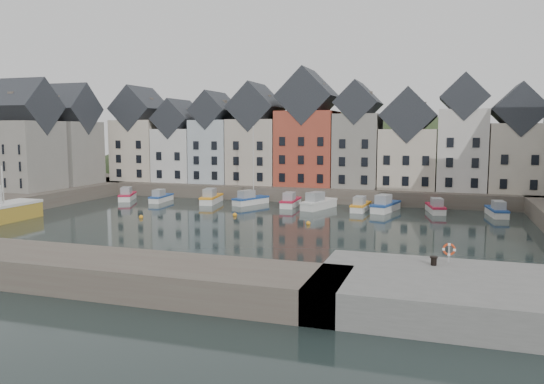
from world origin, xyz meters
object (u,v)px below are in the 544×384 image
at_px(boat_a, 127,196).
at_px(mooring_bollard, 434,260).
at_px(life_ring_post, 449,250).
at_px(boat_d, 250,199).

relative_size(boat_a, mooring_bollard, 10.74).
xyz_separation_m(boat_a, life_ring_post, (45.59, -33.47, 2.20)).
height_order(boat_d, life_ring_post, boat_d).
bearing_deg(life_ring_post, boat_a, 143.71).
xyz_separation_m(boat_a, boat_d, (19.19, 1.20, 0.07)).
height_order(mooring_bollard, life_ring_post, life_ring_post).
bearing_deg(boat_a, life_ring_post, -59.27).
relative_size(boat_a, boat_d, 0.54).
xyz_separation_m(boat_a, mooring_bollard, (44.70, -34.30, 1.65)).
distance_m(boat_a, life_ring_post, 56.60).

